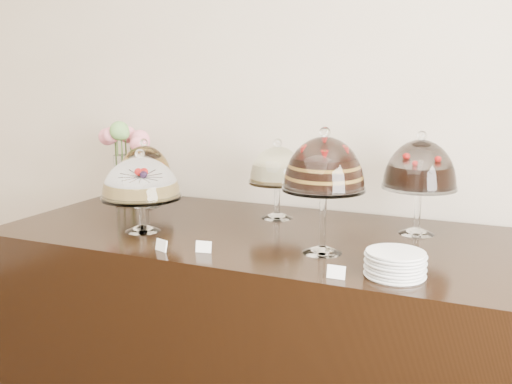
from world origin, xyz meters
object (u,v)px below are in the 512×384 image
at_px(display_counter, 261,330).
at_px(flower_vase, 125,152).
at_px(cake_stand_sugar_sponge, 141,181).
at_px(cake_stand_dark_choco, 420,169).
at_px(cake_stand_choco_layer, 324,168).
at_px(cake_stand_fruit_tart, 145,166).
at_px(cake_stand_cheesecake, 277,169).
at_px(plate_stack, 395,264).

distance_m(display_counter, flower_vase, 1.21).
bearing_deg(cake_stand_sugar_sponge, cake_stand_dark_choco, 21.31).
xyz_separation_m(cake_stand_sugar_sponge, cake_stand_dark_choco, (1.08, 0.42, 0.06)).
xyz_separation_m(display_counter, flower_vase, (-0.92, 0.32, 0.71)).
distance_m(cake_stand_sugar_sponge, cake_stand_choco_layer, 0.80).
height_order(cake_stand_sugar_sponge, cake_stand_dark_choco, cake_stand_dark_choco).
height_order(cake_stand_choco_layer, flower_vase, cake_stand_choco_layer).
bearing_deg(cake_stand_fruit_tart, cake_stand_cheesecake, 2.91).
bearing_deg(flower_vase, cake_stand_choco_layer, -22.12).
xyz_separation_m(cake_stand_cheesecake, plate_stack, (0.65, -0.59, -0.19)).
height_order(flower_vase, plate_stack, flower_vase).
bearing_deg(display_counter, cake_stand_fruit_tart, 163.60).
relative_size(cake_stand_dark_choco, cake_stand_fruit_tart, 1.25).
bearing_deg(cake_stand_choco_layer, display_counter, 150.59).
bearing_deg(flower_vase, display_counter, -19.31).
bearing_deg(display_counter, cake_stand_choco_layer, -29.41).
bearing_deg(cake_stand_cheesecake, cake_stand_dark_choco, -1.99).
bearing_deg(plate_stack, flower_vase, 156.89).
height_order(cake_stand_choco_layer, cake_stand_cheesecake, cake_stand_choco_layer).
relative_size(cake_stand_sugar_sponge, cake_stand_cheesecake, 0.95).
relative_size(cake_stand_choco_layer, plate_stack, 2.39).
relative_size(cake_stand_choco_layer, flower_vase, 1.11).
relative_size(cake_stand_cheesecake, plate_stack, 1.89).
xyz_separation_m(cake_stand_cheesecake, flower_vase, (-0.90, 0.07, 0.02)).
height_order(cake_stand_cheesecake, plate_stack, cake_stand_cheesecake).
bearing_deg(display_counter, flower_vase, 160.69).
distance_m(display_counter, cake_stand_dark_choco, 0.98).
bearing_deg(plate_stack, display_counter, 151.64).
bearing_deg(display_counter, plate_stack, -28.36).
bearing_deg(cake_stand_sugar_sponge, display_counter, 22.63).
xyz_separation_m(cake_stand_sugar_sponge, plate_stack, (1.09, -0.14, -0.17)).
relative_size(cake_stand_fruit_tart, plate_stack, 1.75).
height_order(cake_stand_sugar_sponge, plate_stack, cake_stand_sugar_sponge).
bearing_deg(display_counter, cake_stand_cheesecake, 95.27).
bearing_deg(cake_stand_choco_layer, cake_stand_dark_choco, 55.39).
distance_m(cake_stand_cheesecake, flower_vase, 0.90).
bearing_deg(cake_stand_sugar_sponge, cake_stand_fruit_tart, 122.51).
xyz_separation_m(cake_stand_sugar_sponge, flower_vase, (-0.46, 0.52, 0.04)).
xyz_separation_m(cake_stand_dark_choco, flower_vase, (-1.54, 0.10, -0.02)).
bearing_deg(cake_stand_sugar_sponge, cake_stand_cheesecake, 45.04).
bearing_deg(flower_vase, cake_stand_fruit_tart, -29.05).
relative_size(cake_stand_fruit_tart, flower_vase, 0.82).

